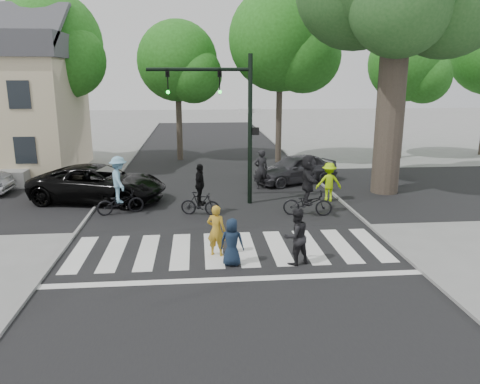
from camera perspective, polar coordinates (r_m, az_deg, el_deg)
The scene contains 21 objects.
ground at distance 13.53m, azimuth -0.95°, elevation -8.51°, with size 120.00×120.00×0.00m, color gray.
road_stem at distance 18.24m, azimuth -2.14°, elevation -2.45°, with size 10.00×70.00×0.01m, color black.
road_cross at distance 21.12m, azimuth -2.60°, elevation -0.14°, with size 70.00×10.00×0.01m, color black.
curb_left at distance 18.66m, azimuth -17.84°, elevation -2.61°, with size 0.10×70.00×0.10m, color gray.
curb_right at distance 19.16m, azimuth 13.12°, elevation -1.87°, with size 0.10×70.00×0.10m, color gray.
crosswalk at distance 14.14m, azimuth -1.16°, elevation -7.45°, with size 10.00×3.85×0.01m.
traffic_signal at distance 18.74m, azimuth -1.37°, elevation 10.13°, with size 4.45×0.29×6.00m.
bg_tree_1 at distance 29.03m, azimuth -21.69°, elevation 16.04°, with size 6.09×5.80×9.80m.
bg_tree_2 at distance 29.09m, azimuth -7.16°, elevation 15.16°, with size 5.04×4.80×8.40m.
bg_tree_3 at distance 28.27m, azimuth 5.67°, elevation 17.59°, with size 6.30×6.00×10.20m.
bg_tree_4 at distance 31.47m, azimuth 20.08°, elevation 14.09°, with size 4.83×4.60×8.15m.
pedestrian_woman at distance 13.74m, azimuth -2.91°, elevation -4.72°, with size 0.56×0.37×1.54m, color gold.
pedestrian_child at distance 13.06m, azimuth -0.99°, elevation -6.14°, with size 0.67×0.43×1.36m, color #142135.
pedestrian_adult at distance 13.20m, azimuth 6.82°, elevation -5.40°, with size 0.79×0.62×1.63m, color black.
cyclist_left at distance 18.33m, azimuth -14.48°, elevation 0.32°, with size 1.87×1.30×2.24m.
cyclist_mid at distance 17.69m, azimuth -4.89°, elevation -0.30°, with size 1.57×0.99×1.98m.
cyclist_right at distance 17.73m, azimuth 8.30°, elevation 0.40°, with size 1.93×1.79×2.34m.
car_suv at distance 20.44m, azimuth -16.83°, elevation 0.99°, with size 2.56×5.55×1.54m, color black.
car_grey at distance 23.16m, azimuth 6.80°, elevation 2.85°, with size 1.69×4.21×1.43m, color #38383D.
bystander_hivis at distance 19.95m, azimuth 10.77°, elevation 1.19°, with size 1.06×0.61×1.65m, color #A9E609.
bystander_dark at distance 21.79m, azimuth 2.58°, elevation 2.79°, with size 0.67×0.44×1.85m, color black.
Camera 1 is at (-0.93, -12.45, 5.21)m, focal length 35.00 mm.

